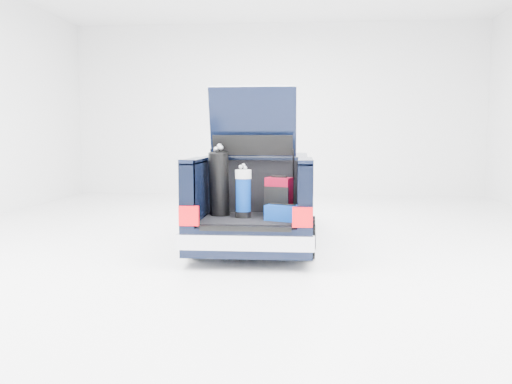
# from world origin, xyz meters

# --- Properties ---
(ground) EXTENTS (14.00, 14.00, 0.00)m
(ground) POSITION_xyz_m (0.00, 0.00, 0.00)
(ground) COLOR white
(ground) RESTS_ON ground
(car) EXTENTS (1.87, 4.65, 2.47)m
(car) POSITION_xyz_m (-0.00, 0.11, 0.67)
(car) COLOR black
(car) RESTS_ON ground
(red_suitcase) EXTENTS (0.41, 0.34, 0.59)m
(red_suitcase) POSITION_xyz_m (0.40, -1.32, 0.88)
(red_suitcase) COLOR maroon
(red_suitcase) RESTS_ON car
(black_golf_bag) EXTENTS (0.33, 0.40, 1.04)m
(black_golf_bag) POSITION_xyz_m (-0.47, -1.30, 1.07)
(black_golf_bag) COLOR black
(black_golf_bag) RESTS_ON car
(blue_golf_bag) EXTENTS (0.28, 0.28, 0.77)m
(blue_golf_bag) POSITION_xyz_m (-0.10, -1.45, 0.95)
(blue_golf_bag) COLOR black
(blue_golf_bag) RESTS_ON car
(blue_duffel) EXTENTS (0.51, 0.43, 0.23)m
(blue_duffel) POSITION_xyz_m (0.47, -1.66, 0.71)
(blue_duffel) COLOR navy
(blue_duffel) RESTS_ON car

